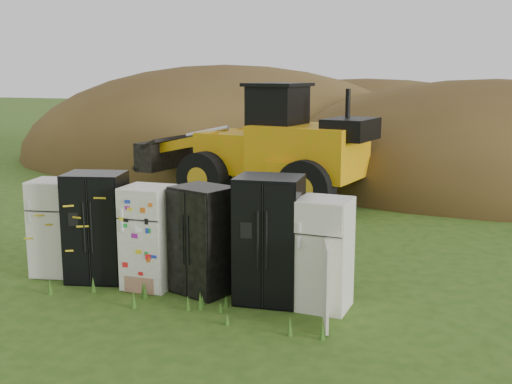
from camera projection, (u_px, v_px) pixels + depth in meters
ground at (185, 290)px, 10.39m from camera, size 120.00×120.00×0.00m
fridge_leftmost at (56, 227)px, 11.08m from camera, size 0.86×0.84×1.66m
fridge_black_side at (97, 227)px, 10.75m from camera, size 1.11×0.96×1.83m
fridge_sticker at (149, 237)px, 10.39m from camera, size 0.76×0.70×1.68m
fridge_dark_mid at (203, 240)px, 10.15m from camera, size 1.07×0.97×1.72m
fridge_black_right at (269, 239)px, 9.75m from camera, size 1.04×0.89×1.94m
fridge_open_door at (324, 254)px, 9.47m from camera, size 0.79×0.74×1.67m
wheel_loader at (251, 142)px, 17.34m from camera, size 6.94×3.79×3.18m
dirt_mound_right at (490, 183)px, 20.29m from camera, size 15.35×11.25×6.49m
dirt_mound_left at (225, 159)px, 25.57m from camera, size 17.06×12.79×7.44m
dirt_mound_back at (365, 155)px, 26.96m from camera, size 17.50×11.67×6.34m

